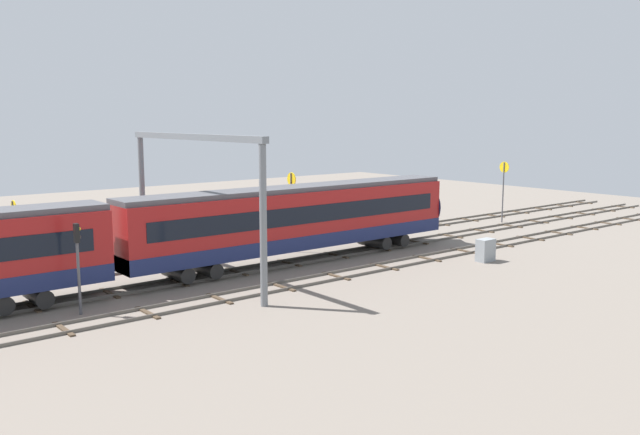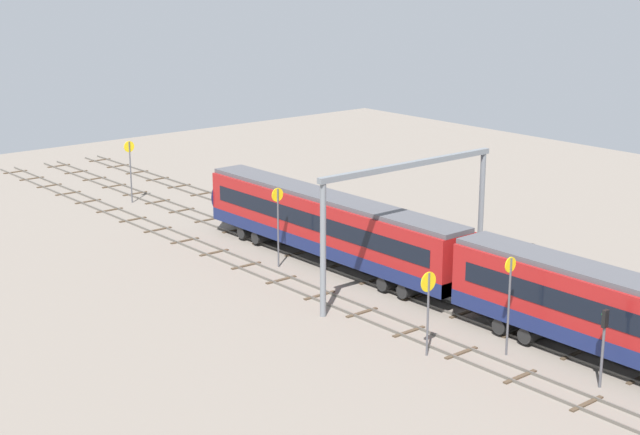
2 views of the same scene
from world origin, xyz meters
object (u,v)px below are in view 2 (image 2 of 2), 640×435
Objects in this scene: train at (456,268)px; relay_cabinet at (322,210)px; overhead_gantry at (408,198)px; signal_light_trackside_approach at (530,269)px; speed_sign_far_trackside at (428,299)px; signal_light_trackside_departure at (604,336)px; speed_sign_mid_trackside at (278,216)px; speed_sign_near_foreground at (130,163)px; speed_sign_distant_end at (509,294)px.

train is 22.78m from relay_cabinet.
overhead_gantry is (4.32, -0.18, 3.41)m from train.
overhead_gantry is at bearing 18.82° from signal_light_trackside_approach.
signal_light_trackside_departure is (-8.20, -3.70, -0.49)m from speed_sign_far_trackside.
speed_sign_mid_trackside is 1.19× the size of speed_sign_far_trackside.
train is at bearing -167.54° from speed_sign_mid_trackside.
train is 34.14× the size of relay_cabinet.
train is 10.84× the size of speed_sign_far_trackside.
overhead_gantry is 9.74× the size of relay_cabinet.
signal_light_trackside_departure is 2.73× the size of relay_cabinet.
signal_light_trackside_departure is at bearing 179.11° from speed_sign_near_foreground.
signal_light_trackside_departure is at bearing 168.02° from train.
signal_light_trackside_departure is (-47.99, 0.74, -0.87)m from speed_sign_near_foreground.
speed_sign_mid_trackside reaches higher than signal_light_trackside_departure.
train is 5.51m from overhead_gantry.
overhead_gantry reaches higher than signal_light_trackside_approach.
relay_cabinet is (24.67, -4.74, -2.13)m from signal_light_trackside_approach.
overhead_gantry is 10.64m from speed_sign_far_trackside.
relay_cabinet is (25.09, -13.72, -2.42)m from speed_sign_far_trackside.
speed_sign_far_trackside is 28.70m from relay_cabinet.
speed_sign_mid_trackside reaches higher than speed_sign_distant_end.
speed_sign_far_trackside is 1.15× the size of signal_light_trackside_departure.
train is 3.51× the size of overhead_gantry.
signal_light_trackside_departure reaches higher than relay_cabinet.
signal_light_trackside_approach is at bearing -161.18° from overhead_gantry.
speed_sign_far_trackside is 9.01m from signal_light_trackside_departure.
overhead_gantry is at bearing -176.49° from speed_sign_near_foreground.
speed_sign_distant_end reaches higher than signal_light_trackside_departure.
signal_light_trackside_approach is (3.07, -5.67, -0.55)m from speed_sign_distant_end.
speed_sign_distant_end is 1.35× the size of signal_light_trackside_departure.
speed_sign_mid_trackside is at bearing 1.07° from signal_light_trackside_departure.
speed_sign_near_foreground is at bearing 2.81° from train.
signal_light_trackside_departure is (-16.19, 2.70, -3.40)m from overhead_gantry.
speed_sign_mid_trackside reaches higher than speed_sign_far_trackside.
speed_sign_near_foreground is 39.64m from signal_light_trackside_approach.
speed_sign_far_trackside is 1.06× the size of signal_light_trackside_approach.
speed_sign_far_trackside is at bearing 120.49° from train.
train is at bearing -11.98° from signal_light_trackside_departure.
speed_sign_near_foreground reaches higher than signal_light_trackside_departure.
signal_light_trackside_departure is at bearing 170.55° from overhead_gantry.
overhead_gantry reaches higher than relay_cabinet.
speed_sign_distant_end is 29.76m from relay_cabinet.
speed_sign_near_foreground is 1.24× the size of signal_light_trackside_approach.
speed_sign_distant_end reaches higher than relay_cabinet.
signal_light_trackside_approach is at bearing 169.12° from relay_cabinet.
speed_sign_near_foreground is at bearing -6.37° from speed_sign_far_trackside.
overhead_gantry reaches higher than signal_light_trackside_departure.
train reaches higher than relay_cabinet.
speed_sign_near_foreground reaches higher than speed_sign_far_trackside.
signal_light_trackside_departure is at bearing 163.25° from relay_cabinet.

